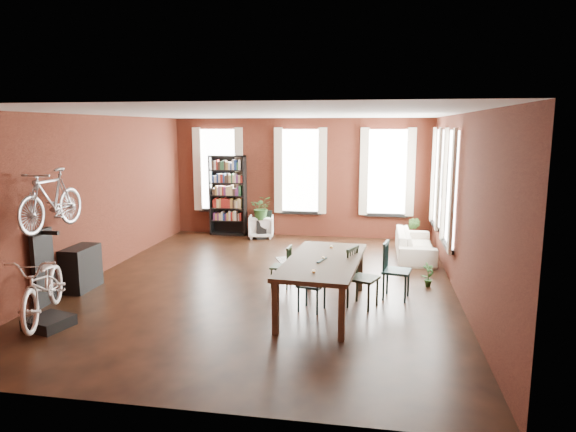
% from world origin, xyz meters
% --- Properties ---
extents(room, '(9.00, 9.04, 3.22)m').
position_xyz_m(room, '(0.25, 0.62, 2.14)').
color(room, black).
rests_on(room, ground).
extents(dining_table, '(1.33, 2.59, 0.85)m').
position_xyz_m(dining_table, '(1.22, -1.23, 0.43)').
color(dining_table, '#4C3E2E').
rests_on(dining_table, ground).
extents(dining_chair_a, '(0.49, 0.49, 0.87)m').
position_xyz_m(dining_chair_a, '(1.04, -1.28, 0.44)').
color(dining_chair_a, '#183636').
rests_on(dining_chair_a, ground).
extents(dining_chair_b, '(0.39, 0.39, 0.78)m').
position_xyz_m(dining_chair_b, '(0.32, -0.14, 0.39)').
color(dining_chair_b, '#1D2F1C').
rests_on(dining_chair_b, ground).
extents(dining_chair_c, '(0.59, 0.59, 0.99)m').
position_xyz_m(dining_chair_c, '(1.86, -0.96, 0.49)').
color(dining_chair_c, black).
rests_on(dining_chair_c, ground).
extents(dining_chair_d, '(0.54, 0.54, 0.99)m').
position_xyz_m(dining_chair_d, '(2.42, -0.44, 0.50)').
color(dining_chair_d, '#1C3C3D').
rests_on(dining_chair_d, ground).
extents(bookshelf, '(1.00, 0.32, 2.20)m').
position_xyz_m(bookshelf, '(-2.00, 4.30, 1.10)').
color(bookshelf, black).
rests_on(bookshelf, ground).
extents(white_armchair, '(0.73, 0.70, 0.67)m').
position_xyz_m(white_armchair, '(-1.01, 4.07, 0.33)').
color(white_armchair, white).
rests_on(white_armchair, ground).
extents(cream_sofa, '(0.61, 2.08, 0.81)m').
position_xyz_m(cream_sofa, '(2.95, 2.60, 0.41)').
color(cream_sofa, beige).
rests_on(cream_sofa, ground).
extents(striped_rug, '(1.70, 2.05, 0.01)m').
position_xyz_m(striped_rug, '(0.64, 1.39, 0.01)').
color(striped_rug, black).
rests_on(striped_rug, ground).
extents(bike_trainer, '(0.68, 0.68, 0.16)m').
position_xyz_m(bike_trainer, '(-2.73, -2.69, 0.08)').
color(bike_trainer, black).
rests_on(bike_trainer, ground).
extents(bike_wall_rack, '(0.16, 0.60, 1.30)m').
position_xyz_m(bike_wall_rack, '(-3.40, -1.80, 0.65)').
color(bike_wall_rack, black).
rests_on(bike_wall_rack, ground).
extents(console_table, '(0.40, 0.80, 0.80)m').
position_xyz_m(console_table, '(-3.28, -0.90, 0.40)').
color(console_table, black).
rests_on(console_table, ground).
extents(plant_stand, '(0.34, 0.34, 0.53)m').
position_xyz_m(plant_stand, '(-0.98, 3.90, 0.27)').
color(plant_stand, black).
rests_on(plant_stand, ground).
extents(plant_by_sofa, '(0.60, 0.80, 0.32)m').
position_xyz_m(plant_by_sofa, '(2.96, 3.92, 0.16)').
color(plant_by_sofa, '#2E5522').
rests_on(plant_by_sofa, ground).
extents(plant_small, '(0.47, 0.51, 0.16)m').
position_xyz_m(plant_small, '(3.04, 0.34, 0.08)').
color(plant_small, '#275220').
rests_on(plant_small, ground).
extents(bicycle_floor, '(0.95, 1.15, 1.88)m').
position_xyz_m(bicycle_floor, '(-2.75, -2.71, 1.10)').
color(bicycle_floor, silver).
rests_on(bicycle_floor, bike_trainer).
extents(bicycle_hung, '(0.47, 1.00, 1.66)m').
position_xyz_m(bicycle_hung, '(-3.15, -1.80, 2.13)').
color(bicycle_hung, '#A5A8AD').
rests_on(bicycle_hung, bike_wall_rack).
extents(plant_on_stand, '(0.70, 0.75, 0.50)m').
position_xyz_m(plant_on_stand, '(-0.95, 3.87, 0.78)').
color(plant_on_stand, '#265120').
rests_on(plant_on_stand, plant_stand).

